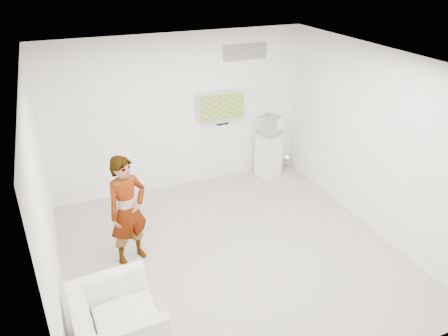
{
  "coord_description": "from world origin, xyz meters",
  "views": [
    {
      "loc": [
        -2.21,
        -5.09,
        4.25
      ],
      "look_at": [
        0.14,
        0.6,
        1.19
      ],
      "focal_mm": 35.0,
      "sensor_mm": 36.0,
      "label": 1
    }
  ],
  "objects_px": {
    "armchair": "(117,322)",
    "floor_uplight": "(287,162)",
    "tv": "(222,106)",
    "person": "(128,211)",
    "pedestal": "(269,155)"
  },
  "relations": [
    {
      "from": "armchair",
      "to": "floor_uplight",
      "type": "relative_size",
      "value": 4.38
    },
    {
      "from": "armchair",
      "to": "floor_uplight",
      "type": "bearing_deg",
      "value": -54.25
    },
    {
      "from": "tv",
      "to": "floor_uplight",
      "type": "distance_m",
      "value": 2.07
    },
    {
      "from": "person",
      "to": "pedestal",
      "type": "distance_m",
      "value": 3.68
    },
    {
      "from": "tv",
      "to": "armchair",
      "type": "bearing_deg",
      "value": -127.8
    },
    {
      "from": "person",
      "to": "pedestal",
      "type": "height_order",
      "value": "person"
    },
    {
      "from": "tv",
      "to": "pedestal",
      "type": "relative_size",
      "value": 1.08
    },
    {
      "from": "tv",
      "to": "person",
      "type": "height_order",
      "value": "tv"
    },
    {
      "from": "armchair",
      "to": "person",
      "type": "bearing_deg",
      "value": -20.42
    },
    {
      "from": "tv",
      "to": "person",
      "type": "relative_size",
      "value": 0.58
    },
    {
      "from": "person",
      "to": "floor_uplight",
      "type": "xyz_separation_m",
      "value": [
        3.79,
        1.89,
        -0.74
      ]
    },
    {
      "from": "floor_uplight",
      "to": "armchair",
      "type": "bearing_deg",
      "value": -140.86
    },
    {
      "from": "person",
      "to": "armchair",
      "type": "relative_size",
      "value": 1.54
    },
    {
      "from": "pedestal",
      "to": "person",
      "type": "bearing_deg",
      "value": -152.09
    },
    {
      "from": "pedestal",
      "to": "floor_uplight",
      "type": "relative_size",
      "value": 3.61
    }
  ]
}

